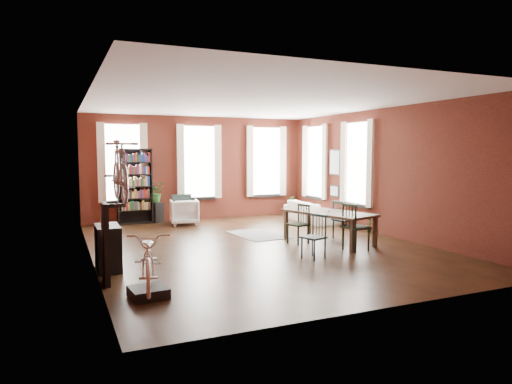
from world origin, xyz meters
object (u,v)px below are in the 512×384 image
dining_chair_b (298,224)px  bike_trainer (148,292)px  dining_chair_c (356,227)px  console_table (108,248)px  dining_chair_d (343,220)px  white_armchair (184,211)px  dining_table (328,227)px  plant_stand (157,212)px  bookshelf (135,186)px  cream_sofa (311,208)px  dining_chair_a (314,237)px  bicycle_floor (149,231)px

dining_chair_b → bike_trainer: dining_chair_b is taller
dining_chair_c → console_table: size_ratio=1.27×
dining_chair_d → white_armchair: size_ratio=1.14×
dining_table → dining_chair_d: bearing=10.8°
dining_chair_b → console_table: (-4.26, -0.72, -0.05)m
dining_table → bike_trainer: size_ratio=4.17×
console_table → dining_table: bearing=5.8°
dining_chair_c → white_armchair: 5.50m
dining_chair_b → plant_stand: size_ratio=1.49×
bookshelf → console_table: size_ratio=2.75×
cream_sofa → bike_trainer: 7.95m
dining_table → dining_chair_c: 0.95m
dining_table → white_armchair: 4.64m
dining_chair_b → console_table: size_ratio=1.12×
dining_table → dining_chair_d: 0.73m
dining_chair_c → bookshelf: size_ratio=0.46×
dining_table → cream_sofa: bearing=49.8°
dining_chair_a → dining_chair_b: bearing=143.5°
dining_table → dining_chair_a: (-1.13, -1.23, 0.07)m
dining_table → plant_stand: dining_table is taller
dining_chair_d → bike_trainer: bearing=109.3°
dining_chair_d → dining_chair_b: bearing=87.0°
dining_chair_b → plant_stand: 5.06m
dining_chair_c → dining_table: bearing=-2.7°
dining_chair_b → bicycle_floor: bicycle_floor is taller
white_armchair → bike_trainer: 6.73m
dining_chair_a → dining_chair_b: size_ratio=0.96×
dining_chair_a → dining_chair_b: 1.52m
dining_chair_d → dining_chair_a: bearing=123.3°
dining_chair_d → console_table: size_ratio=1.14×
dining_chair_a → cream_sofa: size_ratio=0.41×
dining_chair_d → white_armchair: dining_chair_d is taller
white_armchair → bicycle_floor: (-2.17, -6.33, 0.56)m
dining_chair_d → cream_sofa: (0.66, 2.66, -0.05)m
cream_sofa → dining_chair_d: bearing=166.1°
plant_stand → console_table: bearing=-110.2°
dining_chair_d → cream_sofa: dining_chair_d is taller
console_table → white_armchair: bearing=60.3°
dining_chair_b → white_armchair: dining_chair_b is taller
bookshelf → plant_stand: (0.63, 0.00, -0.80)m
dining_chair_d → plant_stand: 5.70m
dining_chair_a → dining_chair_d: (1.77, 1.56, 0.03)m
dining_chair_a → dining_chair_c: size_ratio=0.85×
dining_chair_c → plant_stand: (-3.11, 5.63, -0.21)m
dining_chair_a → bookshelf: size_ratio=0.39×
bookshelf → bike_trainer: size_ratio=4.30×
bicycle_floor → console_table: bearing=112.5°
dining_chair_a → cream_sofa: (2.43, 4.22, -0.02)m
white_armchair → plant_stand: (-0.66, 0.71, -0.10)m
cream_sofa → bike_trainer: bearing=132.4°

